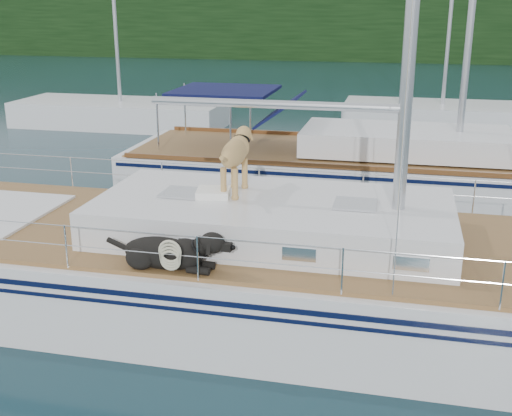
# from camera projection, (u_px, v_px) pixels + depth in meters

# --- Properties ---
(ground) EXTENTS (120.00, 120.00, 0.00)m
(ground) POSITION_uv_depth(u_px,v_px,m) (222.00, 306.00, 10.12)
(ground) COLOR black
(ground) RESTS_ON ground
(tree_line) EXTENTS (90.00, 3.00, 6.00)m
(tree_line) POSITION_uv_depth(u_px,v_px,m) (376.00, 22.00, 50.94)
(tree_line) COLOR black
(tree_line) RESTS_ON ground
(shore_bank) EXTENTS (92.00, 1.00, 1.20)m
(shore_bank) POSITION_uv_depth(u_px,v_px,m) (375.00, 52.00, 52.79)
(shore_bank) COLOR #595147
(shore_bank) RESTS_ON ground
(main_sailboat) EXTENTS (12.00, 3.80, 14.01)m
(main_sailboat) POSITION_uv_depth(u_px,v_px,m) (227.00, 267.00, 9.89)
(main_sailboat) COLOR silver
(main_sailboat) RESTS_ON ground
(neighbor_sailboat) EXTENTS (11.00, 3.50, 13.30)m
(neighbor_sailboat) POSITION_uv_depth(u_px,v_px,m) (357.00, 172.00, 15.58)
(neighbor_sailboat) COLOR silver
(neighbor_sailboat) RESTS_ON ground
(bg_boat_west) EXTENTS (8.00, 3.00, 11.65)m
(bg_boat_west) POSITION_uv_depth(u_px,v_px,m) (121.00, 114.00, 24.68)
(bg_boat_west) COLOR silver
(bg_boat_west) RESTS_ON ground
(bg_boat_center) EXTENTS (7.20, 3.00, 11.65)m
(bg_boat_center) POSITION_uv_depth(u_px,v_px,m) (441.00, 117.00, 23.98)
(bg_boat_center) COLOR silver
(bg_boat_center) RESTS_ON ground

